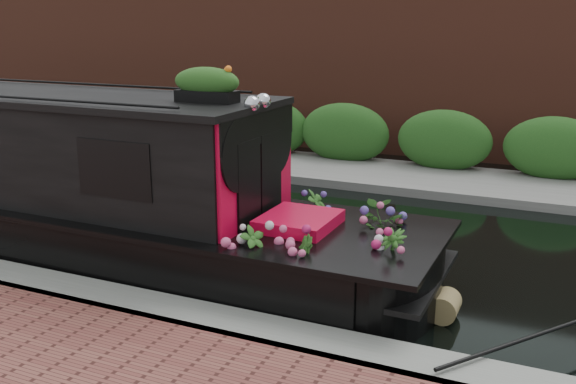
% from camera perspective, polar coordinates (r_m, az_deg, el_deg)
% --- Properties ---
extents(ground, '(80.00, 80.00, 0.00)m').
position_cam_1_polar(ground, '(10.19, -3.62, -3.45)').
color(ground, black).
rests_on(ground, ground).
extents(near_bank_coping, '(40.00, 0.60, 0.50)m').
position_cam_1_polar(near_bank_coping, '(7.64, -15.44, -10.51)').
color(near_bank_coping, gray).
rests_on(near_bank_coping, ground).
extents(far_bank_path, '(40.00, 2.40, 0.34)m').
position_cam_1_polar(far_bank_path, '(13.89, 4.50, 1.57)').
color(far_bank_path, slate).
rests_on(far_bank_path, ground).
extents(far_hedge, '(40.00, 1.10, 2.80)m').
position_cam_1_polar(far_hedge, '(14.72, 5.69, 2.31)').
color(far_hedge, '#23511B').
rests_on(far_hedge, ground).
extents(far_brick_wall, '(40.00, 1.00, 8.00)m').
position_cam_1_polar(far_brick_wall, '(16.68, 8.03, 3.75)').
color(far_brick_wall, '#5E2D1F').
rests_on(far_brick_wall, ground).
extents(narrowboat, '(12.49, 2.29, 2.92)m').
position_cam_1_polar(narrowboat, '(10.46, -24.07, 0.70)').
color(narrowboat, black).
rests_on(narrowboat, ground).
extents(rope_fender, '(0.32, 0.38, 0.32)m').
position_cam_1_polar(rope_fender, '(7.43, 13.76, -9.81)').
color(rope_fender, olive).
rests_on(rope_fender, ground).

